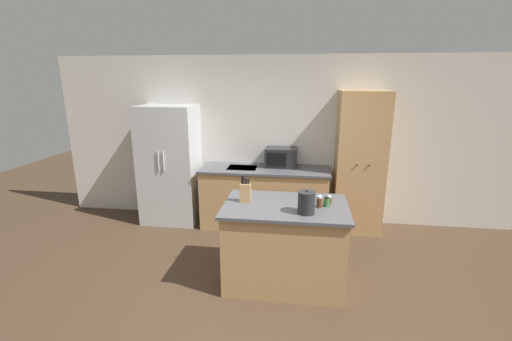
{
  "coord_description": "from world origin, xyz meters",
  "views": [
    {
      "loc": [
        0.34,
        -3.02,
        2.26
      ],
      "look_at": [
        -0.25,
        1.4,
        1.05
      ],
      "focal_mm": 24.0,
      "sensor_mm": 36.0,
      "label": 1
    }
  ],
  "objects_px": {
    "spice_bottle_tall_dark": "(327,202)",
    "spice_bottle_green_herb": "(312,198)",
    "knife_block": "(245,192)",
    "spice_bottle_short_red": "(329,200)",
    "kettle": "(306,202)",
    "pantry_cabinet": "(359,163)",
    "microwave": "(281,157)",
    "spice_bottle_amber_oil": "(319,202)",
    "refrigerator": "(170,165)"
  },
  "relations": [
    {
      "from": "refrigerator",
      "to": "spice_bottle_green_herb",
      "type": "relative_size",
      "value": 23.09
    },
    {
      "from": "spice_bottle_short_red",
      "to": "kettle",
      "type": "distance_m",
      "value": 0.42
    },
    {
      "from": "spice_bottle_tall_dark",
      "to": "kettle",
      "type": "relative_size",
      "value": 0.41
    },
    {
      "from": "refrigerator",
      "to": "kettle",
      "type": "distance_m",
      "value": 2.74
    },
    {
      "from": "pantry_cabinet",
      "to": "spice_bottle_amber_oil",
      "type": "distance_m",
      "value": 1.71
    },
    {
      "from": "knife_block",
      "to": "spice_bottle_amber_oil",
      "type": "height_order",
      "value": "knife_block"
    },
    {
      "from": "refrigerator",
      "to": "spice_bottle_amber_oil",
      "type": "xyz_separation_m",
      "value": [
        2.26,
        -1.54,
        0.06
      ]
    },
    {
      "from": "spice_bottle_amber_oil",
      "to": "spice_bottle_green_herb",
      "type": "distance_m",
      "value": 0.19
    },
    {
      "from": "knife_block",
      "to": "spice_bottle_short_red",
      "type": "bearing_deg",
      "value": 4.95
    },
    {
      "from": "refrigerator",
      "to": "microwave",
      "type": "xyz_separation_m",
      "value": [
        1.75,
        0.13,
        0.15
      ]
    },
    {
      "from": "refrigerator",
      "to": "microwave",
      "type": "height_order",
      "value": "refrigerator"
    },
    {
      "from": "microwave",
      "to": "spice_bottle_green_herb",
      "type": "height_order",
      "value": "microwave"
    },
    {
      "from": "spice_bottle_green_herb",
      "to": "kettle",
      "type": "xyz_separation_m",
      "value": [
        -0.06,
        -0.36,
        0.08
      ]
    },
    {
      "from": "spice_bottle_amber_oil",
      "to": "kettle",
      "type": "relative_size",
      "value": 0.5
    },
    {
      "from": "microwave",
      "to": "spice_bottle_green_herb",
      "type": "distance_m",
      "value": 1.56
    },
    {
      "from": "pantry_cabinet",
      "to": "spice_bottle_short_red",
      "type": "distance_m",
      "value": 1.54
    },
    {
      "from": "spice_bottle_green_herb",
      "to": "microwave",
      "type": "bearing_deg",
      "value": 106.21
    },
    {
      "from": "spice_bottle_green_herb",
      "to": "spice_bottle_amber_oil",
      "type": "bearing_deg",
      "value": -65.89
    },
    {
      "from": "knife_block",
      "to": "spice_bottle_short_red",
      "type": "relative_size",
      "value": 3.58
    },
    {
      "from": "spice_bottle_green_herb",
      "to": "spice_bottle_short_red",
      "type": "bearing_deg",
      "value": -10.79
    },
    {
      "from": "spice_bottle_tall_dark",
      "to": "knife_block",
      "type": "bearing_deg",
      "value": 178.9
    },
    {
      "from": "pantry_cabinet",
      "to": "spice_bottle_amber_oil",
      "type": "relative_size",
      "value": 16.48
    },
    {
      "from": "microwave",
      "to": "spice_bottle_tall_dark",
      "type": "relative_size",
      "value": 4.6
    },
    {
      "from": "microwave",
      "to": "kettle",
      "type": "relative_size",
      "value": 1.88
    },
    {
      "from": "pantry_cabinet",
      "to": "kettle",
      "type": "xyz_separation_m",
      "value": [
        -0.79,
        -1.77,
        0.0
      ]
    },
    {
      "from": "spice_bottle_tall_dark",
      "to": "spice_bottle_green_herb",
      "type": "relative_size",
      "value": 1.29
    },
    {
      "from": "knife_block",
      "to": "kettle",
      "type": "relative_size",
      "value": 1.2
    },
    {
      "from": "refrigerator",
      "to": "microwave",
      "type": "distance_m",
      "value": 1.76
    },
    {
      "from": "spice_bottle_tall_dark",
      "to": "spice_bottle_amber_oil",
      "type": "relative_size",
      "value": 0.82
    },
    {
      "from": "refrigerator",
      "to": "knife_block",
      "type": "distance_m",
      "value": 2.08
    },
    {
      "from": "kettle",
      "to": "spice_bottle_amber_oil",
      "type": "bearing_deg",
      "value": 53.3
    },
    {
      "from": "spice_bottle_short_red",
      "to": "kettle",
      "type": "relative_size",
      "value": 0.34
    },
    {
      "from": "pantry_cabinet",
      "to": "spice_bottle_short_red",
      "type": "bearing_deg",
      "value": -110.4
    },
    {
      "from": "knife_block",
      "to": "spice_bottle_amber_oil",
      "type": "relative_size",
      "value": 2.41
    },
    {
      "from": "knife_block",
      "to": "spice_bottle_short_red",
      "type": "distance_m",
      "value": 0.92
    },
    {
      "from": "spice_bottle_short_red",
      "to": "kettle",
      "type": "xyz_separation_m",
      "value": [
        -0.25,
        -0.32,
        0.08
      ]
    },
    {
      "from": "refrigerator",
      "to": "spice_bottle_short_red",
      "type": "height_order",
      "value": "refrigerator"
    },
    {
      "from": "refrigerator",
      "to": "spice_bottle_short_red",
      "type": "relative_size",
      "value": 21.77
    },
    {
      "from": "microwave",
      "to": "kettle",
      "type": "height_order",
      "value": "microwave"
    },
    {
      "from": "pantry_cabinet",
      "to": "spice_bottle_tall_dark",
      "type": "height_order",
      "value": "pantry_cabinet"
    },
    {
      "from": "spice_bottle_short_red",
      "to": "kettle",
      "type": "bearing_deg",
      "value": -128.01
    },
    {
      "from": "pantry_cabinet",
      "to": "spice_bottle_short_red",
      "type": "relative_size",
      "value": 24.52
    },
    {
      "from": "refrigerator",
      "to": "pantry_cabinet",
      "type": "bearing_deg",
      "value": 0.73
    },
    {
      "from": "microwave",
      "to": "kettle",
      "type": "distance_m",
      "value": 1.89
    },
    {
      "from": "spice_bottle_short_red",
      "to": "microwave",
      "type": "bearing_deg",
      "value": 112.2
    },
    {
      "from": "spice_bottle_green_herb",
      "to": "refrigerator",
      "type": "bearing_deg",
      "value": 147.91
    },
    {
      "from": "refrigerator",
      "to": "spice_bottle_green_herb",
      "type": "bearing_deg",
      "value": -32.09
    },
    {
      "from": "pantry_cabinet",
      "to": "spice_bottle_green_herb",
      "type": "xyz_separation_m",
      "value": [
        -0.73,
        -1.41,
        -0.08
      ]
    },
    {
      "from": "knife_block",
      "to": "spice_bottle_amber_oil",
      "type": "distance_m",
      "value": 0.81
    },
    {
      "from": "refrigerator",
      "to": "spice_bottle_short_red",
      "type": "bearing_deg",
      "value": -30.63
    }
  ]
}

